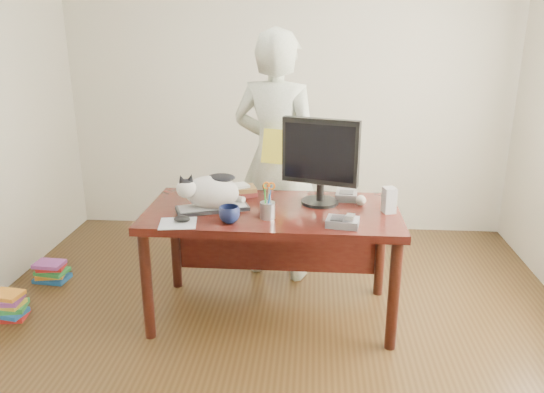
{
  "coord_description": "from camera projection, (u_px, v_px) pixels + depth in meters",
  "views": [
    {
      "loc": [
        0.25,
        -2.56,
        1.87
      ],
      "look_at": [
        0.0,
        0.55,
        0.85
      ],
      "focal_mm": 35.0,
      "sensor_mm": 36.0,
      "label": 1
    }
  ],
  "objects": [
    {
      "name": "baseball",
      "position": [
        361.0,
        200.0,
        3.42
      ],
      "size": [
        0.07,
        0.07,
        0.07
      ],
      "rotation": [
        0.0,
        0.0,
        0.01
      ],
      "color": "beige",
      "rests_on": "desk"
    },
    {
      "name": "mousepad",
      "position": [
        178.0,
        223.0,
        3.11
      ],
      "size": [
        0.24,
        0.23,
        0.0
      ],
      "rotation": [
        0.0,
        0.0,
        0.17
      ],
      "color": "silver",
      "rests_on": "desk"
    },
    {
      "name": "room",
      "position": [
        263.0,
        135.0,
        2.6
      ],
      "size": [
        4.5,
        4.5,
        4.5
      ],
      "color": "black",
      "rests_on": "ground"
    },
    {
      "name": "person",
      "position": [
        277.0,
        158.0,
        3.91
      ],
      "size": [
        0.78,
        0.63,
        1.85
      ],
      "primitive_type": "imported",
      "rotation": [
        0.0,
        0.0,
        2.82
      ],
      "color": "white",
      "rests_on": "ground"
    },
    {
      "name": "mouse",
      "position": [
        182.0,
        219.0,
        3.12
      ],
      "size": [
        0.11,
        0.08,
        0.04
      ],
      "rotation": [
        0.0,
        0.0,
        0.17
      ],
      "color": "black",
      "rests_on": "mousepad"
    },
    {
      "name": "coffee_mug",
      "position": [
        229.0,
        214.0,
        3.12
      ],
      "size": [
        0.16,
        0.16,
        0.1
      ],
      "primitive_type": "imported",
      "rotation": [
        0.0,
        0.0,
        0.37
      ],
      "color": "black",
      "rests_on": "desk"
    },
    {
      "name": "cat",
      "position": [
        210.0,
        191.0,
        3.3
      ],
      "size": [
        0.42,
        0.32,
        0.25
      ],
      "rotation": [
        0.0,
        0.0,
        0.37
      ],
      "color": "silver",
      "rests_on": "keyboard"
    },
    {
      "name": "monitor",
      "position": [
        320.0,
        157.0,
        3.35
      ],
      "size": [
        0.49,
        0.3,
        0.56
      ],
      "rotation": [
        0.0,
        0.0,
        -0.31
      ],
      "color": "black",
      "rests_on": "desk"
    },
    {
      "name": "calculator",
      "position": [
        346.0,
        195.0,
        3.55
      ],
      "size": [
        0.16,
        0.2,
        0.06
      ],
      "rotation": [
        0.0,
        0.0,
        -0.1
      ],
      "color": "slate",
      "rests_on": "desk"
    },
    {
      "name": "book_stack",
      "position": [
        240.0,
        191.0,
        3.61
      ],
      "size": [
        0.26,
        0.23,
        0.08
      ],
      "rotation": [
        0.0,
        0.0,
        0.42
      ],
      "color": "#471412",
      "rests_on": "desk"
    },
    {
      "name": "speaker",
      "position": [
        389.0,
        200.0,
        3.28
      ],
      "size": [
        0.09,
        0.1,
        0.16
      ],
      "rotation": [
        0.0,
        0.0,
        0.27
      ],
      "color": "gray",
      "rests_on": "desk"
    },
    {
      "name": "book_pile_a",
      "position": [
        7.0,
        306.0,
        3.51
      ],
      "size": [
        0.27,
        0.22,
        0.18
      ],
      "color": "#A71817",
      "rests_on": "ground"
    },
    {
      "name": "book_pile_b",
      "position": [
        51.0,
        272.0,
        4.03
      ],
      "size": [
        0.26,
        0.2,
        0.15
      ],
      "color": "navy",
      "rests_on": "ground"
    },
    {
      "name": "held_book",
      "position": [
        275.0,
        147.0,
        3.71
      ],
      "size": [
        0.2,
        0.15,
        0.24
      ],
      "rotation": [
        0.0,
        0.0,
        -0.32
      ],
      "color": "yellow",
      "rests_on": "person"
    },
    {
      "name": "desk",
      "position": [
        274.0,
        226.0,
        3.48
      ],
      "size": [
        1.6,
        0.8,
        0.75
      ],
      "color": "black",
      "rests_on": "ground"
    },
    {
      "name": "phone",
      "position": [
        343.0,
        221.0,
        3.07
      ],
      "size": [
        0.2,
        0.16,
        0.08
      ],
      "rotation": [
        0.0,
        0.0,
        -0.17
      ],
      "color": "slate",
      "rests_on": "desk"
    },
    {
      "name": "pen_cup",
      "position": [
        268.0,
        208.0,
        3.18
      ],
      "size": [
        0.11,
        0.11,
        0.23
      ],
      "rotation": [
        0.0,
        0.0,
        -0.18
      ],
      "color": "gray",
      "rests_on": "desk"
    },
    {
      "name": "keyboard",
      "position": [
        213.0,
        208.0,
        3.34
      ],
      "size": [
        0.48,
        0.32,
        0.03
      ],
      "rotation": [
        0.0,
        0.0,
        0.37
      ],
      "color": "black",
      "rests_on": "desk"
    }
  ]
}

